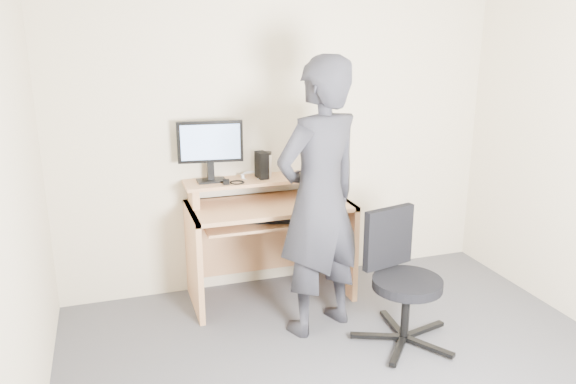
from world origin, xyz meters
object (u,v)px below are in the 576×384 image
monitor (210,146)px  person (319,199)px  office_chair (400,273)px  desk (267,226)px

monitor → person: size_ratio=0.26×
monitor → office_chair: bearing=-38.2°
desk → person: (0.18, -0.63, 0.38)m
desk → monitor: 0.75m
monitor → office_chair: monitor is taller
desk → monitor: bearing=167.4°
desk → person: size_ratio=0.65×
monitor → person: (0.58, -0.71, -0.25)m
desk → office_chair: 1.13m
office_chair → desk: bearing=110.4°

